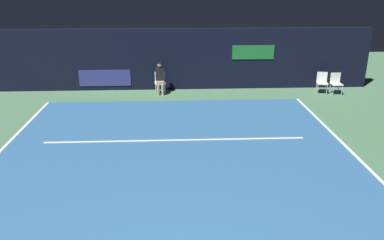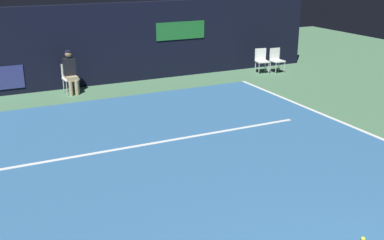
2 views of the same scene
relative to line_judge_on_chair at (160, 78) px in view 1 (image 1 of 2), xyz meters
The scene contains 8 objects.
ground_plane 7.20m from the line_judge_on_chair, 85.28° to the right, with size 32.32×32.32×0.00m, color #4C7A56.
court_surface 7.20m from the line_judge_on_chair, 85.28° to the right, with size 9.98×12.21×0.01m, color #336699.
line_sideline_left 9.06m from the line_judge_on_chair, 52.25° to the right, with size 0.10×12.21×0.01m, color white.
line_service 5.08m from the line_judge_on_chair, 83.29° to the right, with size 7.78×0.10×0.01m, color white.
back_wall 1.16m from the line_judge_on_chair, 53.31° to the left, with size 16.95×0.33×2.60m.
line_judge_on_chair is the anchor object (origin of this frame).
courtside_chair_near 6.80m from the line_judge_on_chair, ahead, with size 0.51×0.49×0.88m.
courtside_chair_far 7.34m from the line_judge_on_chair, ahead, with size 0.44×0.42×0.88m.
Camera 1 is at (-0.01, -3.46, 4.63)m, focal length 36.22 mm.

